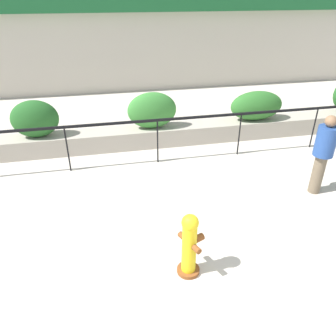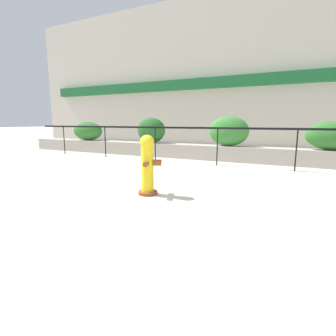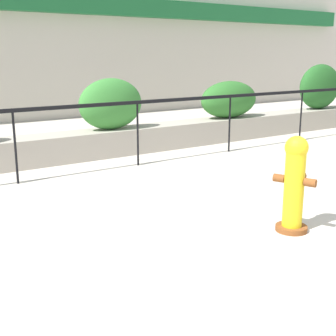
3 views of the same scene
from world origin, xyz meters
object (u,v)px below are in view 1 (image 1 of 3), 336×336
pedestrian (324,150)px  hedge_bush_2 (152,110)px  fire_hydrant (190,244)px  hedge_bush_3 (256,106)px  hedge_bush_1 (35,119)px

pedestrian → hedge_bush_2: bearing=133.4°
fire_hydrant → pedestrian: 3.67m
hedge_bush_2 → hedge_bush_3: (3.03, 0.00, -0.07)m
hedge_bush_3 → hedge_bush_2: bearing=180.0°
hedge_bush_2 → hedge_bush_3: size_ratio=0.86×
hedge_bush_1 → hedge_bush_3: size_ratio=0.76×
hedge_bush_1 → hedge_bush_2: 3.00m
hedge_bush_1 → hedge_bush_2: size_ratio=0.88×
hedge_bush_1 → hedge_bush_2: hedge_bush_2 is taller
hedge_bush_1 → pedestrian: (5.99, -3.16, 0.01)m
hedge_bush_2 → hedge_bush_3: 3.03m
hedge_bush_2 → fire_hydrant: bearing=-93.1°
hedge_bush_1 → hedge_bush_3: 6.03m
hedge_bush_1 → fire_hydrant: size_ratio=1.09×
hedge_bush_1 → fire_hydrant: (2.74, -4.81, -0.43)m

